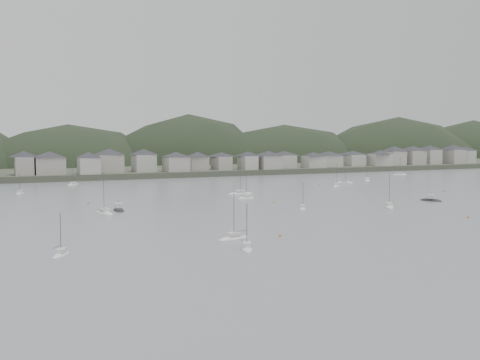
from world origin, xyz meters
name	(u,v)px	position (x,y,z in m)	size (l,w,h in m)	color
ground	(375,228)	(0.00, 0.00, 0.00)	(900.00, 900.00, 0.00)	slate
far_shore_land	(112,165)	(0.00, 295.00, 1.50)	(900.00, 250.00, 3.00)	#383D2D
forested_ridge	(127,185)	(4.83, 269.40, -11.28)	(851.55, 103.94, 102.57)	black
waterfront_town	(241,159)	(50.59, 183.34, 8.66)	(451.48, 28.46, 12.92)	#A5A096
sailboat_lead	(337,186)	(54.85, 94.93, 0.18)	(7.42, 7.17, 10.71)	silver
moored_fleet	(235,202)	(-8.66, 59.70, 0.18)	(255.62, 174.42, 13.40)	silver
motor_launch_near	(431,200)	(52.45, 37.05, 0.30)	(5.56, 7.75, 3.76)	black
motor_launch_far	(119,210)	(-47.24, 56.03, 0.29)	(2.95, 7.62, 3.81)	black
mooring_buoys	(315,202)	(15.14, 49.89, 0.15)	(132.60, 104.30, 0.70)	#C18440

